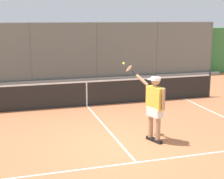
# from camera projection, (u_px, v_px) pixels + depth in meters

# --- Properties ---
(ground_plane) EXTENTS (60.00, 60.00, 0.00)m
(ground_plane) POSITION_uv_depth(u_px,v_px,m) (122.00, 146.00, 8.91)
(ground_plane) COLOR #B76B42
(court_line_markings) EXTENTS (8.34, 9.85, 0.01)m
(court_line_markings) POSITION_uv_depth(u_px,v_px,m) (141.00, 168.00, 7.62)
(court_line_markings) COLOR white
(court_line_markings) RESTS_ON ground
(fence_backdrop) EXTENTS (20.25, 1.37, 3.07)m
(fence_backdrop) POSITION_uv_depth(u_px,v_px,m) (63.00, 55.00, 18.14)
(fence_backdrop) COLOR slate
(fence_backdrop) RESTS_ON ground
(tennis_net) EXTENTS (10.71, 0.09, 1.07)m
(tennis_net) POSITION_uv_depth(u_px,v_px,m) (87.00, 93.00, 12.88)
(tennis_net) COLOR #2D2D2D
(tennis_net) RESTS_ON ground
(tennis_player) EXTENTS (0.84, 1.29, 2.08)m
(tennis_player) POSITION_uv_depth(u_px,v_px,m) (154.00, 103.00, 9.05)
(tennis_player) COLOR black
(tennis_player) RESTS_ON ground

